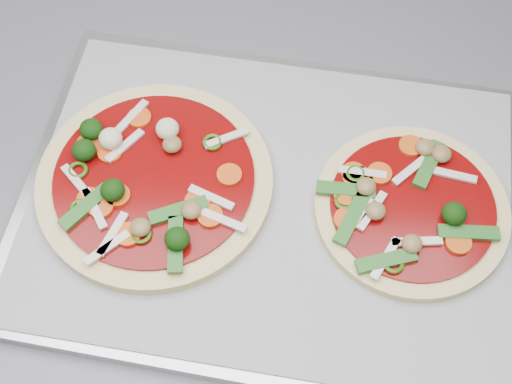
{
  "coord_description": "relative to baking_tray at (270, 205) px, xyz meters",
  "views": [
    {
      "loc": [
        -0.0,
        0.87,
        1.54
      ],
      "look_at": [
        -0.02,
        1.22,
        0.93
      ],
      "focal_mm": 50.0,
      "sensor_mm": 36.0,
      "label": 1
    }
  ],
  "objects": [
    {
      "name": "base_cabinet",
      "position": [
        0.01,
        0.08,
        -0.48
      ],
      "size": [
        3.6,
        0.6,
        0.86
      ],
      "primitive_type": "cube",
      "color": "#B6B5B3",
      "rests_on": "ground"
    },
    {
      "name": "countertop",
      "position": [
        0.01,
        0.08,
        -0.03
      ],
      "size": [
        3.6,
        0.6,
        0.04
      ],
      "primitive_type": "cube",
      "color": "#57565E",
      "rests_on": "base_cabinet"
    },
    {
      "name": "baking_tray",
      "position": [
        0.0,
        0.0,
        0.0
      ],
      "size": [
        0.54,
        0.43,
        0.02
      ],
      "primitive_type": "cube",
      "rotation": [
        0.0,
        0.0,
        -0.13
      ],
      "color": "#95969A",
      "rests_on": "countertop"
    },
    {
      "name": "parchment",
      "position": [
        0.0,
        0.0,
        0.01
      ],
      "size": [
        0.51,
        0.4,
        0.0
      ],
      "primitive_type": "cube",
      "rotation": [
        0.0,
        0.0,
        -0.11
      ],
      "color": "gray",
      "rests_on": "baking_tray"
    },
    {
      "name": "pizza_left",
      "position": [
        -0.12,
        0.01,
        0.02
      ],
      "size": [
        0.27,
        0.27,
        0.04
      ],
      "rotation": [
        0.0,
        0.0,
        -0.17
      ],
      "color": "#DCC385",
      "rests_on": "parchment"
    },
    {
      "name": "pizza_right",
      "position": [
        0.14,
        -0.01,
        0.02
      ],
      "size": [
        0.26,
        0.26,
        0.03
      ],
      "rotation": [
        0.0,
        0.0,
        -0.52
      ],
      "color": "#DCC385",
      "rests_on": "parchment"
    }
  ]
}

